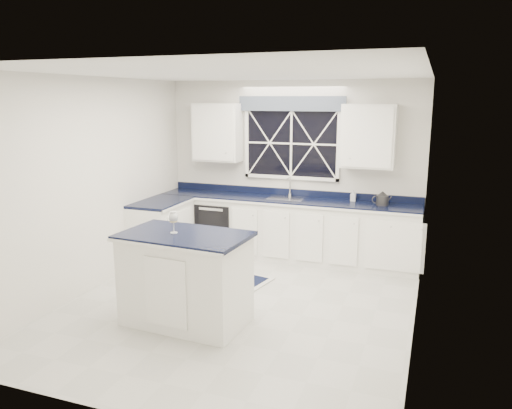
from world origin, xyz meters
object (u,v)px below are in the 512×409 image
at_px(faucet, 290,186).
at_px(island, 186,278).
at_px(kettle, 382,199).
at_px(soap_bottle, 353,196).
at_px(dishwasher, 220,226).
at_px(wine_glass, 173,218).

relative_size(faucet, island, 0.21).
relative_size(kettle, soap_bottle, 1.68).
xyz_separation_m(dishwasher, faucet, (1.10, 0.19, 0.69)).
height_order(kettle, wine_glass, wine_glass).
height_order(faucet, kettle, faucet).
xyz_separation_m(dishwasher, island, (0.72, -2.54, 0.10)).
xyz_separation_m(island, wine_glass, (-0.12, -0.02, 0.67)).
relative_size(island, kettle, 5.08).
height_order(dishwasher, kettle, kettle).
distance_m(kettle, wine_glass, 3.20).
distance_m(wine_glass, soap_bottle, 3.10).
bearing_deg(wine_glass, faucet, 79.88).
bearing_deg(soap_bottle, wine_glass, -118.50).
bearing_deg(island, wine_glass, -168.35).
height_order(dishwasher, faucet, faucet).
distance_m(island, wine_glass, 0.68).
xyz_separation_m(kettle, wine_glass, (-1.91, -2.57, 0.14)).
xyz_separation_m(dishwasher, soap_bottle, (2.09, 0.16, 0.61)).
bearing_deg(dishwasher, island, -74.08).
bearing_deg(island, faucet, 85.78).
bearing_deg(faucet, wine_glass, -100.12).
xyz_separation_m(kettle, soap_bottle, (-0.43, 0.15, -0.01)).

